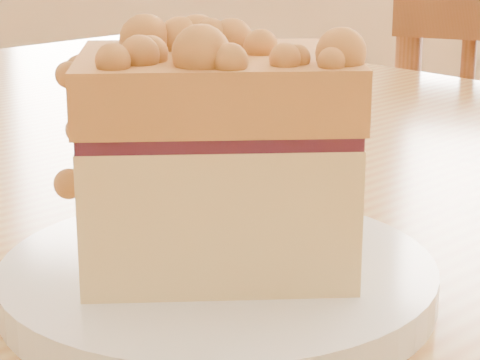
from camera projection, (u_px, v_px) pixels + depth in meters
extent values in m
cube|color=tan|center=(259.00, 211.00, 0.65)|extent=(1.59, 1.37, 0.04)
cylinder|color=#3B2210|center=(155.00, 299.00, 1.42)|extent=(0.06, 0.06, 0.71)
cylinder|color=brown|center=(428.00, 357.00, 1.60)|extent=(0.03, 0.03, 0.39)
cylinder|color=brown|center=(403.00, 164.00, 1.19)|extent=(0.03, 0.03, 0.42)
cylinder|color=brown|center=(460.00, 176.00, 1.17)|extent=(0.02, 0.02, 0.36)
cylinder|color=white|center=(218.00, 278.00, 0.46)|extent=(0.22, 0.22, 0.02)
cylinder|color=white|center=(218.00, 287.00, 0.47)|extent=(0.15, 0.15, 0.01)
cube|color=#F3D189|center=(217.00, 197.00, 0.45)|extent=(0.15, 0.14, 0.07)
cube|color=#401221|center=(217.00, 122.00, 0.44)|extent=(0.15, 0.14, 0.01)
cube|color=#B77C39|center=(217.00, 85.00, 0.44)|extent=(0.16, 0.14, 0.03)
sphere|color=#B77C39|center=(297.00, 36.00, 0.45)|extent=(0.02, 0.02, 0.02)
sphere|color=#B77C39|center=(182.00, 38.00, 0.46)|extent=(0.01, 0.01, 0.01)
sphere|color=#B77C39|center=(103.00, 46.00, 0.43)|extent=(0.02, 0.02, 0.02)
sphere|color=#B77C39|center=(330.00, 58.00, 0.41)|extent=(0.01, 0.01, 0.01)
sphere|color=#B77C39|center=(175.00, 52.00, 0.41)|extent=(0.02, 0.02, 0.02)
sphere|color=#B77C39|center=(219.00, 44.00, 0.44)|extent=(0.02, 0.02, 0.02)
sphere|color=#B77C39|center=(215.00, 50.00, 0.41)|extent=(0.03, 0.03, 0.03)
sphere|color=#B77C39|center=(123.00, 37.00, 0.46)|extent=(0.01, 0.01, 0.01)
sphere|color=#B77C39|center=(322.00, 56.00, 0.40)|extent=(0.03, 0.03, 0.03)
sphere|color=#B77C39|center=(122.00, 42.00, 0.45)|extent=(0.01, 0.01, 0.01)
sphere|color=#B77C39|center=(143.00, 56.00, 0.40)|extent=(0.02, 0.02, 0.02)
sphere|color=#B77C39|center=(188.00, 38.00, 0.45)|extent=(0.02, 0.02, 0.02)
sphere|color=#B77C39|center=(108.00, 41.00, 0.45)|extent=(0.02, 0.02, 0.02)
sphere|color=#B77C39|center=(318.00, 34.00, 0.46)|extent=(0.02, 0.02, 0.02)
sphere|color=#B77C39|center=(149.00, 49.00, 0.42)|extent=(0.02, 0.02, 0.02)
sphere|color=#B77C39|center=(158.00, 39.00, 0.45)|extent=(0.02, 0.02, 0.02)
sphere|color=#B77C39|center=(76.00, 137.00, 0.44)|extent=(0.01, 0.01, 0.01)
sphere|color=#B77C39|center=(70.00, 74.00, 0.41)|extent=(0.01, 0.01, 0.01)
sphere|color=#B77C39|center=(73.00, 112.00, 0.41)|extent=(0.02, 0.02, 0.02)
sphere|color=#B77C39|center=(79.00, 164.00, 0.45)|extent=(0.02, 0.02, 0.02)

